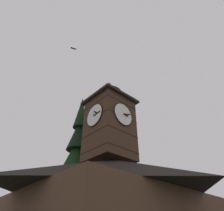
{
  "coord_description": "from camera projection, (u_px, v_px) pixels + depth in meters",
  "views": [
    {
      "loc": [
        12.48,
        10.27,
        1.51
      ],
      "look_at": [
        -0.0,
        -3.59,
        14.12
      ],
      "focal_mm": 32.34,
      "sensor_mm": 36.0,
      "label": 1
    }
  ],
  "objects": [
    {
      "name": "building_main",
      "position": [
        112.0,
        205.0,
        15.74
      ],
      "size": [
        14.26,
        12.56,
        7.52
      ],
      "color": "#503627",
      "rests_on": "ground_plane"
    },
    {
      "name": "clock_tower",
      "position": [
        110.0,
        123.0,
        20.73
      ],
      "size": [
        4.61,
        4.61,
        9.5
      ],
      "color": "#422B1E",
      "rests_on": "building_main"
    },
    {
      "name": "pine_tree_behind",
      "position": [
        75.0,
        179.0,
        20.07
      ],
      "size": [
        5.06,
        5.06,
        16.68
      ],
      "color": "#473323",
      "rests_on": "ground_plane"
    },
    {
      "name": "pine_tree_aside",
      "position": [
        128.0,
        193.0,
        25.55
      ],
      "size": [
        6.72,
        6.72,
        16.61
      ],
      "color": "#473323",
      "rests_on": "ground_plane"
    },
    {
      "name": "moon",
      "position": [
        74.0,
        159.0,
        49.66
      ],
      "size": [
        1.78,
        1.78,
        1.78
      ],
      "color": "silver"
    },
    {
      "name": "flying_bird_high",
      "position": [
        73.0,
        48.0,
        21.71
      ],
      "size": [
        0.61,
        0.32,
        0.12
      ],
      "color": "black"
    }
  ]
}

